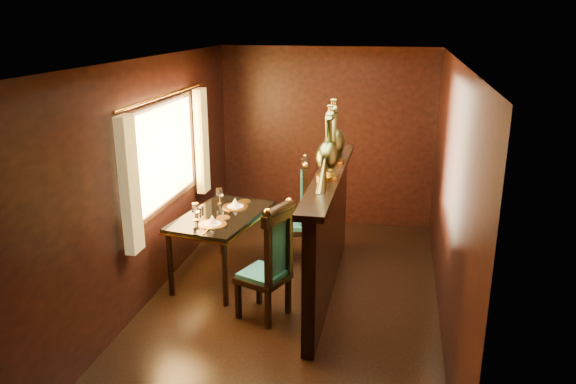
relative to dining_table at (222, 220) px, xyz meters
name	(u,v)px	position (x,y,z in m)	size (l,w,h in m)	color
ground	(293,302)	(0.89, -0.42, -0.70)	(5.00, 5.00, 0.00)	black
room_shell	(285,156)	(0.81, -0.40, 0.88)	(3.04, 5.04, 2.52)	black
partition	(328,231)	(1.21, -0.12, 0.01)	(0.26, 2.70, 1.36)	black
dining_table	(222,220)	(0.00, 0.00, 0.00)	(1.00, 1.42, 0.97)	black
chair_left	(273,259)	(0.77, -0.79, -0.06)	(0.58, 0.59, 1.23)	black
chair_right	(298,209)	(0.76, 0.60, -0.02)	(0.55, 0.57, 1.31)	black
peacock_left	(327,144)	(1.22, -0.37, 1.01)	(0.22, 0.59, 0.70)	#164432
peacock_right	(335,130)	(1.22, 0.24, 1.02)	(0.23, 0.61, 0.72)	#164432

